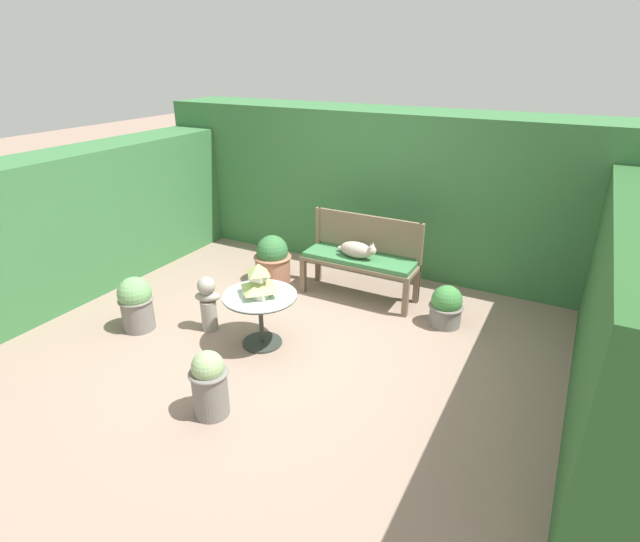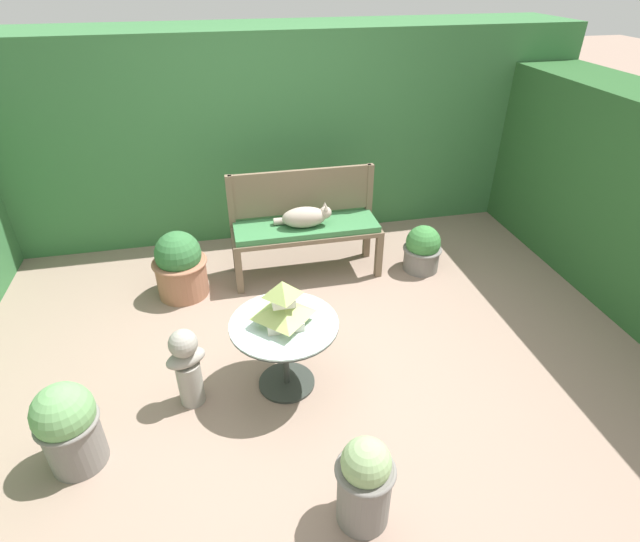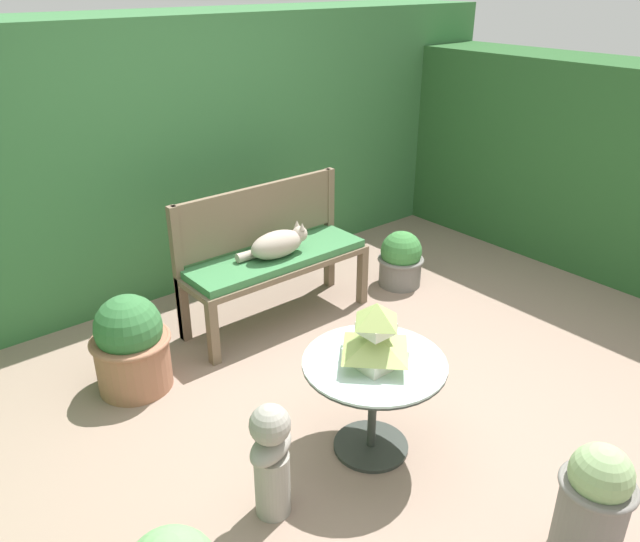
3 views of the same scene
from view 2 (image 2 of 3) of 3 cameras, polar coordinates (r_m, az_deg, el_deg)
The scene contains 12 objects.
ground at distance 3.81m, azimuth -1.01°, elevation -9.39°, with size 30.00×30.00×0.00m, color gray.
foliage_hedge_back at distance 5.48m, azimuth -6.42°, elevation 15.83°, with size 6.40×0.95×1.99m, color #38703D.
garden_bench at distance 4.50m, azimuth -1.58°, elevation 4.52°, with size 1.33×0.44×0.51m.
bench_backrest at distance 4.57m, azimuth -2.11°, elevation 8.32°, with size 1.33×0.06×0.95m.
cat at distance 4.39m, azimuth -1.71°, elevation 6.20°, with size 0.50×0.22×0.21m.
patio_table at distance 3.31m, azimuth -4.07°, elevation -7.47°, with size 0.71×0.71×0.54m.
pagoda_birdhouse at distance 3.15m, azimuth -4.24°, elevation -3.97°, with size 0.31×0.31×0.32m.
garden_bust at distance 3.36m, azimuth -14.95°, elevation -10.33°, with size 0.30×0.24×0.59m.
potted_plant_patio_mid at distance 3.26m, azimuth -26.83°, elevation -15.53°, with size 0.35×0.35×0.58m.
potted_plant_path_edge at distance 4.45m, azimuth -15.70°, elevation 0.58°, with size 0.47×0.47×0.60m.
potted_plant_bench_right at distance 4.77m, azimuth 11.62°, elevation 2.45°, with size 0.36×0.36×0.45m.
potted_plant_table_far at distance 2.74m, azimuth 5.12°, elevation -22.89°, with size 0.31×0.31×0.57m.
Camera 2 is at (-0.54, -2.79, 2.54)m, focal length 28.00 mm.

